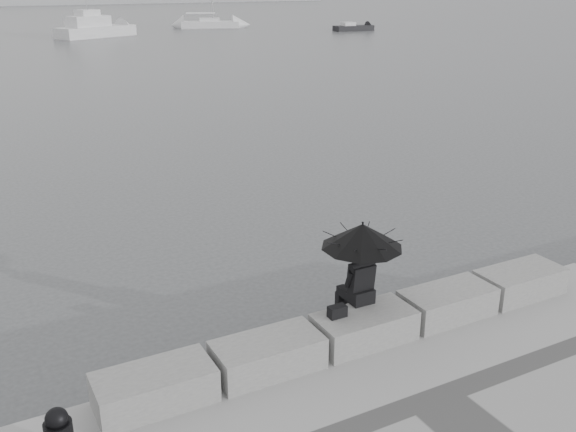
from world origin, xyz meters
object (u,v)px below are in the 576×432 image
sailboat_right (210,23)px  small_motorboat (353,28)px  seated_person (362,243)px  motor_cruiser (96,28)px

sailboat_right → small_motorboat: bearing=-23.4°
seated_person → sailboat_right: sailboat_right is taller
seated_person → sailboat_right: 74.96m
sailboat_right → small_motorboat: size_ratio=2.63×
seated_person → motor_cruiser: motor_cruiser is taller
motor_cruiser → sailboat_right: bearing=-1.6°
seated_person → sailboat_right: bearing=70.7°
sailboat_right → motor_cruiser: 16.82m
seated_person → sailboat_right: size_ratio=0.11×
motor_cruiser → seated_person: bearing=-123.4°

